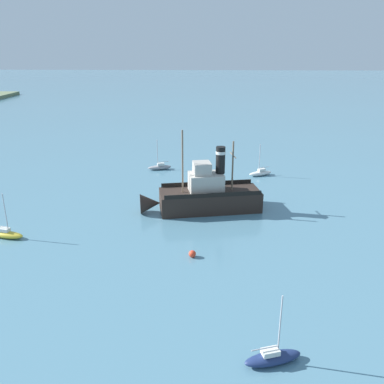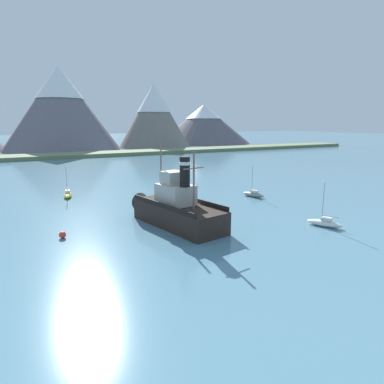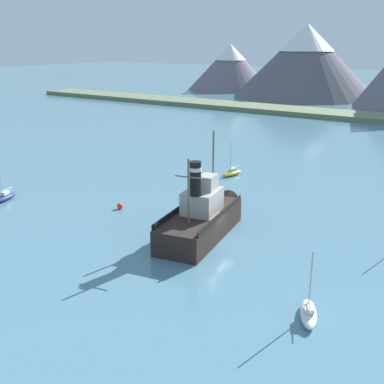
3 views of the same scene
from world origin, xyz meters
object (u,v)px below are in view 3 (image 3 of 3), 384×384
at_px(old_tugboat, 203,217).
at_px(sailboat_yellow, 232,173).
at_px(sailboat_white, 308,313).
at_px(mooring_buoy, 120,206).
at_px(sailboat_navy, 5,197).

distance_m(old_tugboat, sailboat_yellow, 22.29).
bearing_deg(sailboat_white, mooring_buoy, 160.07).
relative_size(old_tugboat, sailboat_white, 3.02).
bearing_deg(old_tugboat, sailboat_navy, -169.80).
bearing_deg(sailboat_navy, old_tugboat, 10.20).
bearing_deg(old_tugboat, sailboat_white, -30.62).
distance_m(sailboat_white, mooring_buoy, 27.79).
bearing_deg(old_tugboat, mooring_buoy, 174.98).
xyz_separation_m(sailboat_yellow, mooring_buoy, (-3.37, -19.51, -0.08)).
height_order(old_tugboat, sailboat_navy, old_tugboat).
bearing_deg(sailboat_navy, sailboat_white, -5.61).
height_order(old_tugboat, sailboat_yellow, old_tugboat).
height_order(sailboat_white, sailboat_navy, same).
distance_m(old_tugboat, sailboat_navy, 25.73).
distance_m(old_tugboat, mooring_buoy, 12.02).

